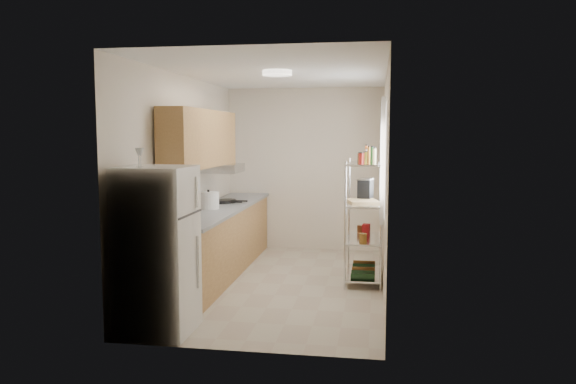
# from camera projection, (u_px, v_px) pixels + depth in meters

# --- Properties ---
(room) EXTENTS (2.52, 4.42, 2.62)m
(room) POSITION_uv_depth(u_px,v_px,m) (282.00, 181.00, 6.88)
(room) COLOR #B4A992
(room) RESTS_ON ground
(counter_run) EXTENTS (0.63, 3.51, 0.90)m
(counter_run) POSITION_uv_depth(u_px,v_px,m) (220.00, 240.00, 7.55)
(counter_run) COLOR tan
(counter_run) RESTS_ON ground
(upper_cabinets) EXTENTS (0.33, 2.20, 0.72)m
(upper_cabinets) POSITION_uv_depth(u_px,v_px,m) (201.00, 139.00, 7.10)
(upper_cabinets) COLOR tan
(upper_cabinets) RESTS_ON room
(range_hood) EXTENTS (0.50, 0.60, 0.12)m
(range_hood) POSITION_uv_depth(u_px,v_px,m) (223.00, 168.00, 7.92)
(range_hood) COLOR #B7BABC
(range_hood) RESTS_ON room
(window) EXTENTS (0.06, 1.00, 1.46)m
(window) POSITION_uv_depth(u_px,v_px,m) (383.00, 160.00, 7.01)
(window) COLOR white
(window) RESTS_ON room
(bakers_rack) EXTENTS (0.45, 0.90, 1.73)m
(bakers_rack) POSITION_uv_depth(u_px,v_px,m) (365.00, 195.00, 7.04)
(bakers_rack) COLOR silver
(bakers_rack) RESTS_ON ground
(ceiling_dome) EXTENTS (0.34, 0.34, 0.05)m
(ceiling_dome) POSITION_uv_depth(u_px,v_px,m) (277.00, 73.00, 6.46)
(ceiling_dome) COLOR white
(ceiling_dome) RESTS_ON room
(refrigerator) EXTENTS (0.65, 0.65, 1.58)m
(refrigerator) POSITION_uv_depth(u_px,v_px,m) (157.00, 250.00, 5.27)
(refrigerator) COLOR silver
(refrigerator) RESTS_ON ground
(wine_glass_a) EXTENTS (0.06, 0.06, 0.17)m
(wine_glass_a) POSITION_uv_depth(u_px,v_px,m) (141.00, 158.00, 5.01)
(wine_glass_a) COLOR silver
(wine_glass_a) RESTS_ON refrigerator
(wine_glass_b) EXTENTS (0.06, 0.06, 0.17)m
(wine_glass_b) POSITION_uv_depth(u_px,v_px,m) (139.00, 158.00, 5.02)
(wine_glass_b) COLOR silver
(wine_glass_b) RESTS_ON refrigerator
(rice_cooker) EXTENTS (0.27, 0.27, 0.22)m
(rice_cooker) POSITION_uv_depth(u_px,v_px,m) (208.00, 200.00, 7.28)
(rice_cooker) COLOR silver
(rice_cooker) RESTS_ON counter_run
(frying_pan_large) EXTENTS (0.27, 0.27, 0.04)m
(frying_pan_large) POSITION_uv_depth(u_px,v_px,m) (222.00, 202.00, 7.87)
(frying_pan_large) COLOR black
(frying_pan_large) RESTS_ON counter_run
(frying_pan_small) EXTENTS (0.24, 0.24, 0.05)m
(frying_pan_small) POSITION_uv_depth(u_px,v_px,m) (228.00, 201.00, 7.95)
(frying_pan_small) COLOR black
(frying_pan_small) RESTS_ON counter_run
(cutting_board) EXTENTS (0.46, 0.53, 0.03)m
(cutting_board) POSITION_uv_depth(u_px,v_px,m) (363.00, 201.00, 7.07)
(cutting_board) COLOR tan
(cutting_board) RESTS_ON bakers_rack
(espresso_machine) EXTENTS (0.21, 0.27, 0.29)m
(espresso_machine) POSITION_uv_depth(u_px,v_px,m) (365.00, 189.00, 7.29)
(espresso_machine) COLOR black
(espresso_machine) RESTS_ON bakers_rack
(storage_bag) EXTENTS (0.11, 0.14, 0.14)m
(storage_bag) POSITION_uv_depth(u_px,v_px,m) (366.00, 230.00, 7.30)
(storage_bag) COLOR #9F1413
(storage_bag) RESTS_ON bakers_rack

